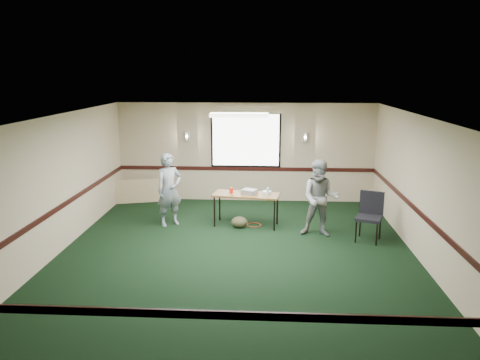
# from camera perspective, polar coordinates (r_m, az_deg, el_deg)

# --- Properties ---
(ground) EXTENTS (8.00, 8.00, 0.00)m
(ground) POSITION_cam_1_polar(r_m,az_deg,el_deg) (9.32, -0.47, -9.02)
(ground) COLOR black
(ground) RESTS_ON ground
(room_shell) EXTENTS (8.00, 8.02, 8.00)m
(room_shell) POSITION_cam_1_polar(r_m,az_deg,el_deg) (10.93, 0.25, 2.91)
(room_shell) COLOR #C6B88F
(room_shell) RESTS_ON ground
(folding_table) EXTENTS (1.59, 0.83, 0.76)m
(folding_table) POSITION_cam_1_polar(r_m,az_deg,el_deg) (10.80, 0.75, -1.99)
(folding_table) COLOR brown
(folding_table) RESTS_ON ground
(projector) EXTENTS (0.40, 0.37, 0.10)m
(projector) POSITION_cam_1_polar(r_m,az_deg,el_deg) (10.78, 1.14, -1.43)
(projector) COLOR gray
(projector) RESTS_ON folding_table
(game_console) EXTENTS (0.23, 0.22, 0.05)m
(game_console) POSITION_cam_1_polar(r_m,az_deg,el_deg) (10.87, 3.28, -1.48)
(game_console) COLOR white
(game_console) RESTS_ON folding_table
(red_cup) EXTENTS (0.09, 0.09, 0.13)m
(red_cup) POSITION_cam_1_polar(r_m,az_deg,el_deg) (10.84, -1.06, -1.27)
(red_cup) COLOR red
(red_cup) RESTS_ON folding_table
(water_bottle) EXTENTS (0.06, 0.06, 0.19)m
(water_bottle) POSITION_cam_1_polar(r_m,az_deg,el_deg) (10.60, 3.40, -1.46)
(water_bottle) COLOR #90C7EC
(water_bottle) RESTS_ON folding_table
(duffel_bag) EXTENTS (0.44, 0.38, 0.26)m
(duffel_bag) POSITION_cam_1_polar(r_m,az_deg,el_deg) (10.80, -0.08, -5.15)
(duffel_bag) COLOR #414125
(duffel_bag) RESTS_ON ground
(cable_coil) EXTENTS (0.36, 0.36, 0.02)m
(cable_coil) POSITION_cam_1_polar(r_m,az_deg,el_deg) (10.99, 1.70, -5.50)
(cable_coil) COLOR #B63D16
(cable_coil) RESTS_ON ground
(folded_table) EXTENTS (1.25, 0.51, 0.64)m
(folded_table) POSITION_cam_1_polar(r_m,az_deg,el_deg) (13.10, -12.18, -1.32)
(folded_table) COLOR tan
(folded_table) RESTS_ON ground
(conference_chair) EXTENTS (0.66, 0.67, 1.03)m
(conference_chair) POSITION_cam_1_polar(r_m,az_deg,el_deg) (10.29, 15.57, -3.80)
(conference_chair) COLOR black
(conference_chair) RESTS_ON ground
(person_left) EXTENTS (0.74, 0.70, 1.70)m
(person_left) POSITION_cam_1_polar(r_m,az_deg,el_deg) (10.92, -8.61, -1.18)
(person_left) COLOR #3A5A80
(person_left) RESTS_ON ground
(person_right) EXTENTS (0.91, 0.76, 1.68)m
(person_right) POSITION_cam_1_polar(r_m,az_deg,el_deg) (10.24, 9.76, -2.22)
(person_right) COLOR #7091AE
(person_right) RESTS_ON ground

